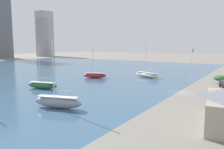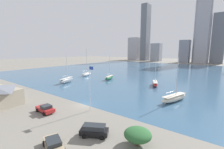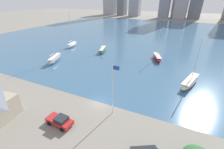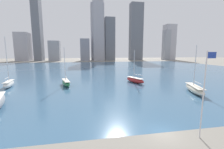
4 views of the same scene
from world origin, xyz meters
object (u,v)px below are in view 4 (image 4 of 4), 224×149
Objects in this scene: sailboat_cream at (194,89)px; sailboat_red at (135,80)px; sailboat_white at (9,84)px; sailboat_green at (66,83)px; flag_pole at (204,92)px.

sailboat_red is (-10.69, 14.48, -0.02)m from sailboat_cream.
sailboat_white is 51.09m from sailboat_cream.
sailboat_white is at bearing 163.02° from sailboat_green.
sailboat_white is 1.22× the size of sailboat_cream.
sailboat_white reaches higher than sailboat_green.
sailboat_white is 1.34× the size of sailboat_red.
flag_pole is at bearing -118.10° from sailboat_red.
sailboat_cream is 35.75m from sailboat_green.
sailboat_green is (-19.23, 32.04, -4.68)m from flag_pole.
flag_pole is 23.00m from sailboat_cream.
flag_pole is at bearing -51.74° from sailboat_white.
sailboat_green is at bearing -11.14° from sailboat_white.
flag_pole is 48.30m from sailboat_white.
sailboat_cream reaches higher than sailboat_red.
flag_pole is 0.71× the size of sailboat_white.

